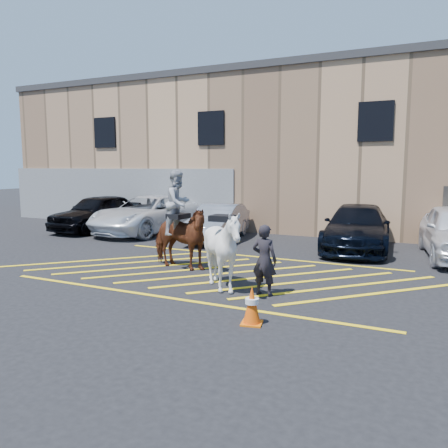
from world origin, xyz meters
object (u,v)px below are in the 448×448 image
at_px(traffic_cone, 252,305).
at_px(car_silver_sedan, 218,222).
at_px(car_blue_suv, 357,227).
at_px(handler, 264,260).
at_px(car_white_pickup, 149,214).
at_px(mounted_bay, 178,230).
at_px(saddled_white, 223,250).
at_px(car_black_suv, 98,212).

bearing_deg(traffic_cone, car_silver_sedan, 119.64).
relative_size(car_silver_sedan, car_blue_suv, 0.81).
relative_size(car_blue_suv, handler, 3.27).
xyz_separation_m(car_white_pickup, traffic_cone, (8.28, -8.65, -0.45)).
bearing_deg(mounted_bay, car_silver_sedan, 102.88).
bearing_deg(car_blue_suv, saddled_white, -111.22).
distance_m(car_white_pickup, handler, 10.40).
xyz_separation_m(car_blue_suv, handler, (-1.06, -6.68, 0.04)).
relative_size(saddled_white, traffic_cone, 2.64).
xyz_separation_m(mounted_bay, traffic_cone, (3.51, -3.24, -0.76)).
relative_size(car_white_pickup, traffic_cone, 8.01).
distance_m(mounted_bay, saddled_white, 2.56).
bearing_deg(car_silver_sedan, traffic_cone, -68.33).
height_order(car_black_suv, handler, car_black_suv).
xyz_separation_m(car_black_suv, car_silver_sedan, (6.18, -0.12, -0.11)).
xyz_separation_m(car_silver_sedan, car_blue_suv, (5.27, 0.37, 0.06)).
bearing_deg(handler, car_white_pickup, -35.43).
relative_size(handler, traffic_cone, 2.22).
bearing_deg(saddled_white, traffic_cone, -51.31).
distance_m(car_black_suv, saddled_white, 11.41).
distance_m(car_silver_sedan, traffic_cone, 9.37).
height_order(car_black_suv, car_white_pickup, car_black_suv).
distance_m(car_white_pickup, traffic_cone, 11.98).
relative_size(car_blue_suv, saddled_white, 2.75).
bearing_deg(car_blue_suv, car_black_suv, 177.03).
distance_m(car_silver_sedan, saddled_white, 7.13).
xyz_separation_m(car_black_suv, saddled_white, (9.39, -6.48, 0.15)).
distance_m(car_black_suv, car_blue_suv, 11.45).
xyz_separation_m(car_white_pickup, mounted_bay, (4.77, -5.41, 0.32)).
bearing_deg(car_black_suv, car_silver_sedan, 2.24).
xyz_separation_m(mounted_bay, saddled_white, (2.09, -1.46, -0.16)).
xyz_separation_m(saddled_white, traffic_cone, (1.42, -1.77, -0.60)).
relative_size(car_blue_suv, mounted_bay, 1.89).
bearing_deg(handler, car_black_suv, -26.22).
relative_size(handler, mounted_bay, 0.58).
relative_size(car_white_pickup, car_blue_suv, 1.10).
distance_m(car_blue_suv, saddled_white, 7.05).
distance_m(saddled_white, traffic_cone, 2.35).
xyz_separation_m(car_blue_suv, traffic_cone, (-0.64, -8.51, -0.40)).
distance_m(car_white_pickup, saddled_white, 9.71).
relative_size(car_black_suv, car_blue_suv, 0.91).
bearing_deg(car_black_suv, traffic_cone, -34.04).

